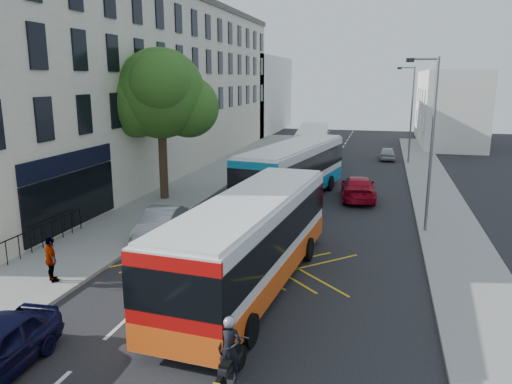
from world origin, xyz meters
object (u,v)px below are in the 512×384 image
Objects in this scene: distant_car_silver at (387,153)px; pedestrian_far at (51,260)px; lamp_near at (430,136)px; bus_near at (251,240)px; distant_car_grey at (322,141)px; bus_mid at (293,171)px; motorbike at (230,353)px; parked_car_silver at (161,223)px; lamp_far at (410,110)px; bus_far at (312,145)px; street_tree at (160,94)px; red_hatchback at (358,188)px.

distant_car_silver is 2.12× the size of pedestrian_far.
lamp_near is 4.91× the size of pedestrian_far.
distant_car_grey is (-1.99, 36.34, -0.96)m from bus_near.
distant_car_silver is at bearing 81.96° from bus_mid.
motorbike is 11.98m from parked_car_silver.
parked_car_silver is at bearing -116.41° from lamp_far.
street_tree is at bearing -119.73° from bus_far.
street_tree is 9.22m from parked_car_silver.
lamp_near is 10.62m from bus_near.
parked_car_silver is 27.77m from distant_car_silver.
lamp_far is 1.93× the size of parked_car_silver.
bus_far is 6.81× the size of pedestrian_far.
red_hatchback is at bearing 82.90° from bus_near.
lamp_near reaches higher than bus_mid.
bus_near is at bearing -80.27° from distant_car_grey.
lamp_near is at bearing -11.40° from street_tree.
bus_near reaches higher than parked_car_silver.
street_tree is at bearing 123.01° from motorbike.
bus_far is 13.12m from red_hatchback.
red_hatchback is at bearing -75.64° from bus_far.
bus_far is 5.47× the size of motorbike.
bus_mid is 4.08m from red_hatchback.
lamp_far is at bearing 81.97° from bus_near.
motorbike is at bearing -62.91° from parked_car_silver.
red_hatchback is 0.91× the size of distant_car_grey.
lamp_near is 16.80m from pedestrian_far.
bus_mid is at bearing 98.50° from bus_near.
distant_car_grey is 1.57× the size of distant_car_silver.
lamp_far reaches higher than parked_car_silver.
bus_far reaches higher than red_hatchback.
lamp_far is at bearing 90.00° from lamp_near.
pedestrian_far is (-11.55, -31.83, 0.38)m from distant_car_silver.
distant_car_silver is at bearing 85.87° from bus_near.
pedestrian_far is (-13.20, -29.73, -3.65)m from lamp_far.
lamp_far is at bearing 5.65° from bus_far.
bus_far reaches higher than motorbike.
pedestrian_far reaches higher than parked_car_silver.
distant_car_grey is (3.47, 32.07, 0.07)m from parked_car_silver.
lamp_far is 26.81m from parked_car_silver.
lamp_near is at bearing 72.75° from motorbike.
lamp_near is 20.00m from lamp_far.
parked_car_silver is at bearing -66.58° from street_tree.
lamp_near is 0.65× the size of bus_mid.
lamp_near is (14.71, -2.97, -1.68)m from street_tree.
red_hatchback is at bearing -103.68° from lamp_far.
lamp_far is at bearing 74.22° from bus_mid.
bus_near is 36.41m from distant_car_grey.
pedestrian_far is at bearing -143.59° from lamp_near.
red_hatchback reaches higher than distant_car_silver.
lamp_near is at bearing 11.96° from parked_car_silver.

